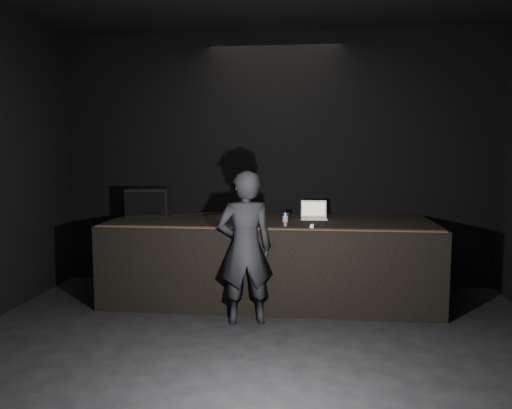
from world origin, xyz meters
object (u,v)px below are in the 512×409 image
Objects in this scene: stage_riser at (270,259)px; person at (245,248)px; beer_can at (285,219)px; stage_monitor at (148,202)px; laptop at (314,214)px.

person is (-0.20, -0.95, 0.33)m from stage_riser.
stage_monitor is at bearing 158.95° from beer_can.
stage_riser is 1.82m from stage_monitor.
person is (-0.41, -0.51, -0.25)m from beer_can.
person is at bearing -128.79° from beer_can.
stage_monitor is 2.02m from beer_can.
person reaches higher than stage_riser.
person is at bearing -101.64° from stage_riser.
stage_riser is 0.76m from beer_can.
laptop is at bearing 22.18° from stage_riser.
beer_can is 0.09× the size of person.
person reaches higher than beer_can.
laptop is (2.21, -0.06, -0.12)m from stage_monitor.
stage_monitor is 3.87× the size of beer_can.
stage_monitor is 0.36× the size of person.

